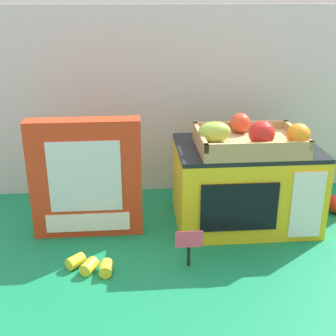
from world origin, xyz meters
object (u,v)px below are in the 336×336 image
at_px(cookie_set_box, 86,179).
at_px(loose_toy_banana, 90,265).
at_px(toy_microwave, 245,184).
at_px(price_sign, 189,243).
at_px(food_groups_crate, 250,139).

xyz_separation_m(cookie_set_box, loose_toy_banana, (0.02, -0.20, -0.15)).
distance_m(toy_microwave, price_sign, 0.31).
height_order(food_groups_crate, price_sign, food_groups_crate).
distance_m(toy_microwave, loose_toy_banana, 0.51).
relative_size(cookie_set_box, price_sign, 3.39).
bearing_deg(food_groups_crate, cookie_set_box, 179.42).
xyz_separation_m(toy_microwave, price_sign, (-0.20, -0.23, -0.05)).
bearing_deg(price_sign, food_groups_crate, 44.93).
distance_m(food_groups_crate, price_sign, 0.34).
height_order(toy_microwave, price_sign, toy_microwave).
bearing_deg(food_groups_crate, loose_toy_banana, -156.22).
relative_size(food_groups_crate, cookie_set_box, 0.86).
height_order(toy_microwave, loose_toy_banana, toy_microwave).
xyz_separation_m(toy_microwave, food_groups_crate, (-0.00, -0.04, 0.15)).
bearing_deg(price_sign, cookie_set_box, 143.59).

